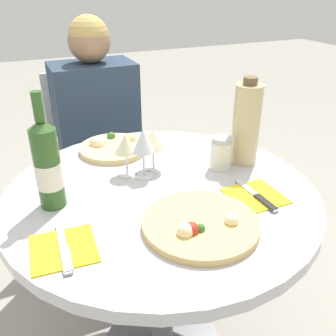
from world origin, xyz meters
The scene contains 13 objects.
dining_table centered at (0.00, 0.00, 0.59)m, with size 0.94×0.94×0.73m.
chair_behind_diner centered at (-0.02, 0.79, 0.43)m, with size 0.41×0.41×0.90m.
seated_diner centered at (-0.02, 0.64, 0.51)m, with size 0.36×0.47×1.16m.
pizza_large centered at (0.02, -0.22, 0.74)m, with size 0.30×0.30×0.05m.
pizza_small_far centered at (-0.05, 0.32, 0.74)m, with size 0.25×0.25×0.05m.
wine_bottle centered at (-0.31, 0.04, 0.85)m, with size 0.07×0.07×0.32m.
tall_carafe centered at (0.33, 0.06, 0.87)m, with size 0.09×0.09×0.29m.
sugar_shaker centered at (0.23, 0.05, 0.78)m, with size 0.07×0.07×0.11m.
wine_glass_back_right centered at (0.03, 0.13, 0.83)m, with size 0.08×0.08×0.14m.
wine_glass_center centered at (-0.02, 0.10, 0.85)m, with size 0.07×0.07×0.16m.
wine_glass_back_left centered at (-0.06, 0.13, 0.83)m, with size 0.07×0.07×0.14m.
place_setting_left centered at (-0.32, -0.17, 0.73)m, with size 0.16×0.19×0.01m.
place_setting_right centered at (0.24, -0.15, 0.73)m, with size 0.15×0.19×0.01m.
Camera 1 is at (-0.37, -0.90, 1.30)m, focal length 40.00 mm.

